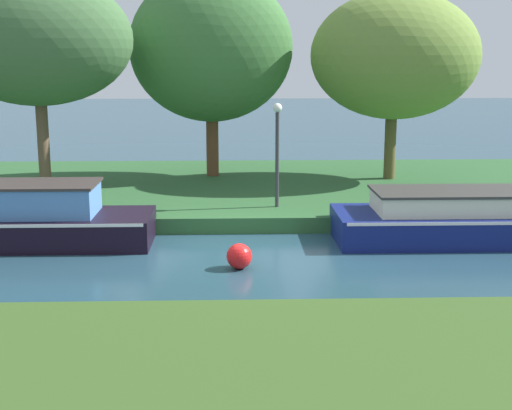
{
  "coord_description": "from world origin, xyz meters",
  "views": [
    {
      "loc": [
        -0.05,
        -15.15,
        4.3
      ],
      "look_at": [
        0.51,
        1.2,
        0.9
      ],
      "focal_mm": 50.26,
      "sensor_mm": 36.0,
      "label": 1
    }
  ],
  "objects_px": {
    "willow_tree_right": "(395,56)",
    "lamp_post": "(277,142)",
    "willow_tree_centre": "(211,48)",
    "willow_tree_left": "(36,40)",
    "channel_buoy": "(239,256)"
  },
  "relations": [
    {
      "from": "willow_tree_right",
      "to": "lamp_post",
      "type": "bearing_deg",
      "value": -133.52
    },
    {
      "from": "willow_tree_right",
      "to": "willow_tree_centre",
      "type": "bearing_deg",
      "value": 171.61
    },
    {
      "from": "willow_tree_centre",
      "to": "lamp_post",
      "type": "height_order",
      "value": "willow_tree_centre"
    },
    {
      "from": "willow_tree_centre",
      "to": "willow_tree_right",
      "type": "distance_m",
      "value": 5.83
    },
    {
      "from": "willow_tree_centre",
      "to": "lamp_post",
      "type": "relative_size",
      "value": 2.41
    },
    {
      "from": "willow_tree_left",
      "to": "willow_tree_centre",
      "type": "xyz_separation_m",
      "value": [
        4.95,
        2.28,
        -0.18
      ]
    },
    {
      "from": "willow_tree_centre",
      "to": "willow_tree_right",
      "type": "relative_size",
      "value": 1.11
    },
    {
      "from": "lamp_post",
      "to": "channel_buoy",
      "type": "distance_m",
      "value": 4.79
    },
    {
      "from": "willow_tree_right",
      "to": "lamp_post",
      "type": "xyz_separation_m",
      "value": [
        -3.94,
        -4.14,
        -2.19
      ]
    },
    {
      "from": "lamp_post",
      "to": "willow_tree_right",
      "type": "bearing_deg",
      "value": 46.48
    },
    {
      "from": "willow_tree_left",
      "to": "lamp_post",
      "type": "distance_m",
      "value": 7.76
    },
    {
      "from": "willow_tree_left",
      "to": "channel_buoy",
      "type": "height_order",
      "value": "willow_tree_left"
    },
    {
      "from": "lamp_post",
      "to": "channel_buoy",
      "type": "relative_size",
      "value": 5.14
    },
    {
      "from": "lamp_post",
      "to": "channel_buoy",
      "type": "bearing_deg",
      "value": -103.68
    },
    {
      "from": "willow_tree_left",
      "to": "willow_tree_right",
      "type": "distance_m",
      "value": 10.81
    }
  ]
}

